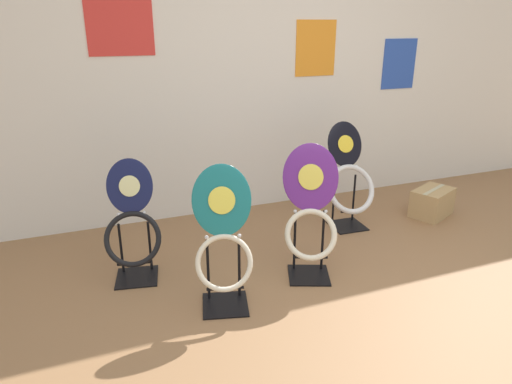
# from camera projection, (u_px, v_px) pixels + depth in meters

# --- Properties ---
(ground_plane) EXTENTS (14.00, 14.00, 0.00)m
(ground_plane) POSITION_uv_depth(u_px,v_px,m) (423.00, 334.00, 2.59)
(ground_plane) COLOR #8E6642
(wall_back) EXTENTS (8.00, 0.07, 2.60)m
(wall_back) POSITION_uv_depth(u_px,v_px,m) (273.00, 66.00, 4.07)
(wall_back) COLOR silver
(wall_back) RESTS_ON ground_plane
(toilet_seat_display_purple_note) EXTENTS (0.47, 0.47, 0.90)m
(toilet_seat_display_purple_note) POSITION_uv_depth(u_px,v_px,m) (311.00, 215.00, 3.08)
(toilet_seat_display_purple_note) COLOR black
(toilet_seat_display_purple_note) RESTS_ON ground_plane
(toilet_seat_display_teal_sax) EXTENTS (0.42, 0.40, 0.88)m
(toilet_seat_display_teal_sax) POSITION_uv_depth(u_px,v_px,m) (223.00, 237.00, 2.74)
(toilet_seat_display_teal_sax) COLOR black
(toilet_seat_display_teal_sax) RESTS_ON ground_plane
(toilet_seat_display_navy_moon) EXTENTS (0.41, 0.37, 0.82)m
(toilet_seat_display_navy_moon) POSITION_uv_depth(u_px,v_px,m) (132.00, 229.00, 3.05)
(toilet_seat_display_navy_moon) COLOR black
(toilet_seat_display_navy_moon) RESTS_ON ground_plane
(toilet_seat_display_jazz_black) EXTENTS (0.44, 0.39, 0.89)m
(toilet_seat_display_jazz_black) POSITION_uv_depth(u_px,v_px,m) (349.00, 179.00, 3.85)
(toilet_seat_display_jazz_black) COLOR black
(toilet_seat_display_jazz_black) RESTS_ON ground_plane
(storage_box) EXTENTS (0.46, 0.40, 0.25)m
(storage_box) POSITION_uv_depth(u_px,v_px,m) (432.00, 202.00, 4.16)
(storage_box) COLOR tan
(storage_box) RESTS_ON ground_plane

